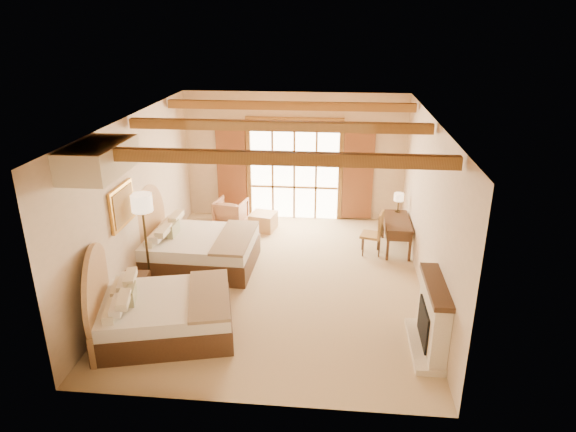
# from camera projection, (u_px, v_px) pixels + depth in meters

# --- Properties ---
(floor) EXTENTS (7.00, 7.00, 0.00)m
(floor) POSITION_uv_depth(u_px,v_px,m) (279.00, 280.00, 10.17)
(floor) COLOR tan
(floor) RESTS_ON ground
(wall_back) EXTENTS (5.50, 0.00, 5.50)m
(wall_back) POSITION_uv_depth(u_px,v_px,m) (295.00, 157.00, 12.84)
(wall_back) COLOR beige
(wall_back) RESTS_ON ground
(wall_left) EXTENTS (0.00, 7.00, 7.00)m
(wall_left) POSITION_uv_depth(u_px,v_px,m) (136.00, 200.00, 9.84)
(wall_left) COLOR beige
(wall_left) RESTS_ON ground
(wall_right) EXTENTS (0.00, 7.00, 7.00)m
(wall_right) POSITION_uv_depth(u_px,v_px,m) (428.00, 210.00, 9.34)
(wall_right) COLOR beige
(wall_right) RESTS_ON ground
(ceiling) EXTENTS (7.00, 7.00, 0.00)m
(ceiling) POSITION_uv_depth(u_px,v_px,m) (278.00, 119.00, 9.01)
(ceiling) COLOR #B67839
(ceiling) RESTS_ON ground
(ceiling_beams) EXTENTS (5.39, 4.60, 0.18)m
(ceiling_beams) POSITION_uv_depth(u_px,v_px,m) (278.00, 126.00, 9.05)
(ceiling_beams) COLOR olive
(ceiling_beams) RESTS_ON ceiling
(french_doors) EXTENTS (3.95, 0.08, 2.60)m
(french_doors) POSITION_uv_depth(u_px,v_px,m) (294.00, 171.00, 12.91)
(french_doors) COLOR white
(french_doors) RESTS_ON ground
(fireplace) EXTENTS (0.46, 1.40, 1.16)m
(fireplace) POSITION_uv_depth(u_px,v_px,m) (432.00, 321.00, 7.90)
(fireplace) COLOR beige
(fireplace) RESTS_ON ground
(painting) EXTENTS (0.06, 0.95, 0.75)m
(painting) POSITION_uv_depth(u_px,v_px,m) (122.00, 206.00, 9.09)
(painting) COLOR gold
(painting) RESTS_ON wall_left
(canopy_valance) EXTENTS (0.70, 1.40, 0.45)m
(canopy_valance) POSITION_uv_depth(u_px,v_px,m) (99.00, 159.00, 7.46)
(canopy_valance) COLOR beige
(canopy_valance) RESTS_ON ceiling
(bed_near) EXTENTS (2.50, 2.08, 1.41)m
(bed_near) POSITION_uv_depth(u_px,v_px,m) (156.00, 310.00, 8.35)
(bed_near) COLOR #49301C
(bed_near) RESTS_ON floor
(bed_far) EXTENTS (2.30, 1.78, 1.49)m
(bed_far) POSITION_uv_depth(u_px,v_px,m) (191.00, 246.00, 10.61)
(bed_far) COLOR #49301C
(bed_far) RESTS_ON floor
(nightstand) EXTENTS (0.49, 0.49, 0.54)m
(nightstand) POSITION_uv_depth(u_px,v_px,m) (136.00, 289.00, 9.30)
(nightstand) COLOR #49301C
(nightstand) RESTS_ON floor
(floor_lamp) EXTENTS (0.39, 0.39, 1.84)m
(floor_lamp) POSITION_uv_depth(u_px,v_px,m) (142.00, 208.00, 9.49)
(floor_lamp) COLOR #3D301A
(floor_lamp) RESTS_ON floor
(armchair) EXTENTS (0.83, 0.85, 0.67)m
(armchair) POSITION_uv_depth(u_px,v_px,m) (231.00, 212.00, 12.76)
(armchair) COLOR #A46F4F
(armchair) RESTS_ON floor
(ottoman) EXTENTS (0.69, 0.69, 0.42)m
(ottoman) POSITION_uv_depth(u_px,v_px,m) (263.00, 221.00, 12.52)
(ottoman) COLOR tan
(ottoman) RESTS_ON floor
(desk) EXTENTS (0.56, 1.30, 0.70)m
(desk) POSITION_uv_depth(u_px,v_px,m) (396.00, 233.00, 11.42)
(desk) COLOR #49301C
(desk) RESTS_ON floor
(desk_chair) EXTENTS (0.53, 0.53, 0.98)m
(desk_chair) POSITION_uv_depth(u_px,v_px,m) (372.00, 241.00, 11.22)
(desk_chair) COLOR #A87743
(desk_chair) RESTS_ON floor
(desk_lamp) EXTENTS (0.22, 0.22, 0.44)m
(desk_lamp) POSITION_uv_depth(u_px,v_px,m) (399.00, 198.00, 11.67)
(desk_lamp) COLOR #3D301A
(desk_lamp) RESTS_ON desk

